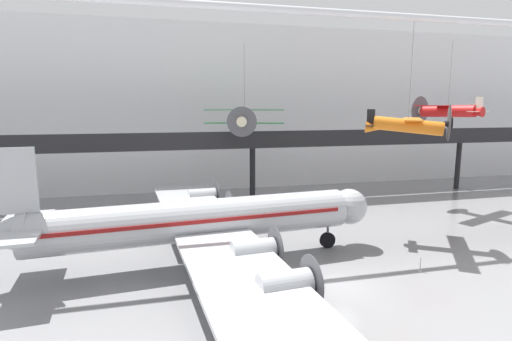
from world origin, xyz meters
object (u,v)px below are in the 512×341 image
Objects in this scene: suspended_plane_orange_highwing at (408,125)px; stanchion_barrier at (420,267)px; airliner_silver_main at (196,221)px; suspended_plane_red_highwing at (448,111)px; suspended_plane_green_biplane at (244,118)px.

suspended_plane_orange_highwing is 9.24× the size of stanchion_barrier.
stanchion_barrier is at bearing -23.53° from airliner_silver_main.
suspended_plane_red_highwing reaches higher than stanchion_barrier.
suspended_plane_red_highwing reaches higher than suspended_plane_green_biplane.
suspended_plane_red_highwing is 22.87m from stanchion_barrier.
suspended_plane_orange_highwing reaches higher than stanchion_barrier.
suspended_plane_orange_highwing is (-10.37, -7.84, -1.13)m from suspended_plane_red_highwing.
suspended_plane_orange_highwing is (11.13, -15.48, -0.24)m from suspended_plane_green_biplane.
suspended_plane_orange_highwing reaches higher than airliner_silver_main.
airliner_silver_main reaches higher than stanchion_barrier.
suspended_plane_red_highwing reaches higher than airliner_silver_main.
suspended_plane_orange_highwing is at bearing 0.75° from airliner_silver_main.
suspended_plane_green_biplane reaches higher than stanchion_barrier.
suspended_plane_red_highwing is (21.50, -7.65, 0.89)m from suspended_plane_green_biplane.
stanchion_barrier is (7.97, -22.51, -10.03)m from suspended_plane_green_biplane.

